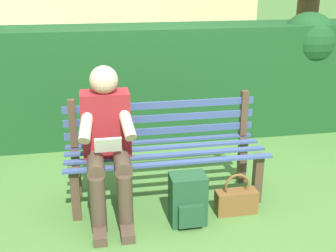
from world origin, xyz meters
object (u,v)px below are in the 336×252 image
at_px(park_bench, 164,148).
at_px(backpack, 188,200).
at_px(person_seated, 107,139).
at_px(handbag, 236,200).

bearing_deg(park_bench, backpack, 102.14).
bearing_deg(backpack, person_seated, -26.62).
xyz_separation_m(backpack, handbag, (-0.42, -0.07, -0.09)).
bearing_deg(backpack, handbag, -170.63).
xyz_separation_m(person_seated, backpack, (-0.58, 0.29, -0.43)).
relative_size(park_bench, backpack, 4.07).
xyz_separation_m(park_bench, person_seated, (0.48, 0.18, 0.19)).
bearing_deg(handbag, park_bench, -37.81).
height_order(park_bench, backpack, park_bench).
bearing_deg(handbag, person_seated, -12.53).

